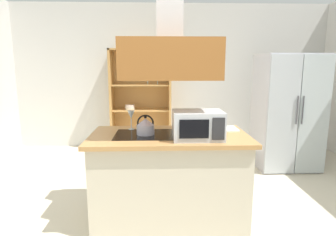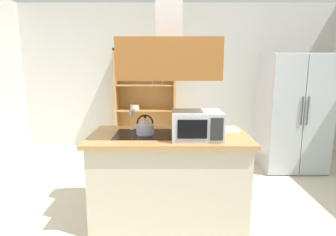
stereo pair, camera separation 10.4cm
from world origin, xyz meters
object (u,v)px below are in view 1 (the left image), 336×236
(wine_glass_on_counter, at_px, (131,115))
(kettle, at_px, (145,126))
(dish_cabinet, at_px, (141,106))
(microwave, at_px, (198,125))
(cutting_board, at_px, (221,129))
(refrigerator, at_px, (287,112))

(wine_glass_on_counter, bearing_deg, kettle, -55.67)
(dish_cabinet, bearing_deg, kettle, -85.71)
(microwave, relative_size, wine_glass_on_counter, 2.23)
(kettle, relative_size, cutting_board, 0.58)
(refrigerator, height_order, wine_glass_on_counter, refrigerator)
(refrigerator, xyz_separation_m, cutting_board, (-1.32, -1.32, 0.04))
(refrigerator, xyz_separation_m, dish_cabinet, (-2.30, 1.10, -0.05))
(dish_cabinet, xyz_separation_m, microwave, (0.69, -2.77, 0.21))
(dish_cabinet, height_order, wine_glass_on_counter, dish_cabinet)
(dish_cabinet, distance_m, kettle, 2.61)
(kettle, bearing_deg, microwave, -19.29)
(microwave, bearing_deg, refrigerator, 46.06)
(refrigerator, distance_m, wine_glass_on_counter, 2.61)
(refrigerator, height_order, dish_cabinet, dish_cabinet)
(kettle, xyz_separation_m, cutting_board, (0.79, 0.19, -0.07))
(cutting_board, relative_size, wine_glass_on_counter, 1.65)
(cutting_board, distance_m, microwave, 0.48)
(refrigerator, relative_size, wine_glass_on_counter, 8.45)
(refrigerator, bearing_deg, dish_cabinet, 154.57)
(refrigerator, bearing_deg, wine_glass_on_counter, -150.74)
(kettle, bearing_deg, refrigerator, 35.54)
(dish_cabinet, bearing_deg, wine_glass_on_counter, -89.16)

